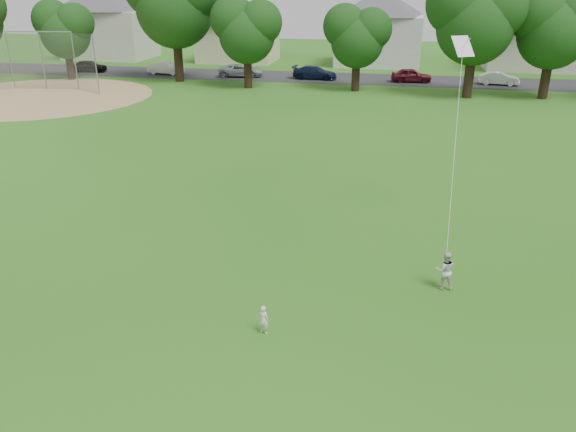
% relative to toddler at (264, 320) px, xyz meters
% --- Properties ---
extents(ground, '(160.00, 160.00, 0.00)m').
position_rel_toddler_xyz_m(ground, '(0.35, 0.70, -0.42)').
color(ground, '#275814').
rests_on(ground, ground).
extents(street, '(90.00, 7.00, 0.01)m').
position_rel_toddler_xyz_m(street, '(0.35, 42.70, -0.41)').
color(street, '#2D2D30').
rests_on(street, ground).
extents(dirt_infield, '(18.00, 18.00, 0.02)m').
position_rel_toddler_xyz_m(dirt_infield, '(-25.65, 28.70, -0.41)').
color(dirt_infield, '#9E7F51').
rests_on(dirt_infield, ground).
extents(toddler, '(0.35, 0.28, 0.84)m').
position_rel_toddler_xyz_m(toddler, '(0.00, 0.00, 0.00)').
color(toddler, silver).
rests_on(toddler, ground).
extents(older_boy, '(0.66, 0.54, 1.24)m').
position_rel_toddler_xyz_m(older_boy, '(4.84, 3.38, 0.20)').
color(older_boy, silver).
rests_on(older_boy, ground).
extents(kite, '(1.02, 3.20, 7.91)m').
position_rel_toddler_xyz_m(kite, '(4.99, 6.12, 3.33)').
color(kite, white).
rests_on(kite, ground).
extents(baseball_backstop, '(10.83, 3.05, 4.77)m').
position_rel_toddler_xyz_m(baseball_backstop, '(-26.97, 31.34, 1.97)').
color(baseball_backstop, gray).
rests_on(baseball_backstop, ground).
extents(tree_row, '(83.90, 9.62, 11.36)m').
position_rel_toddler_xyz_m(tree_row, '(4.55, 36.34, 5.94)').
color(tree_row, black).
rests_on(tree_row, ground).
extents(parked_cars, '(61.59, 2.54, 1.26)m').
position_rel_toddler_xyz_m(parked_cars, '(1.71, 41.70, 0.20)').
color(parked_cars, black).
rests_on(parked_cars, ground).
extents(house_row, '(77.61, 13.80, 10.16)m').
position_rel_toddler_xyz_m(house_row, '(0.56, 52.70, 4.50)').
color(house_row, beige).
rests_on(house_row, ground).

